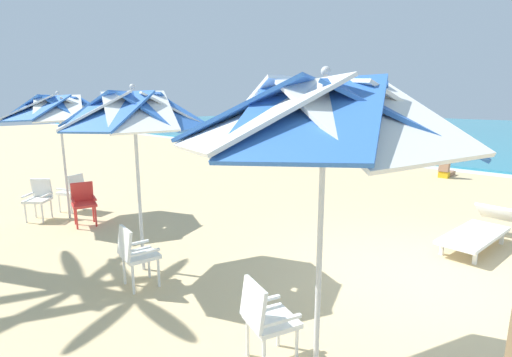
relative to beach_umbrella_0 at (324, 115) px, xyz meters
The scene contains 11 objects.
ground_plane 3.61m from the beach_umbrella_0, 89.93° to the left, with size 80.00×80.00×0.00m, color #D3B784.
beach_umbrella_0 is the anchor object (origin of this frame).
plastic_chair_0 1.97m from the beach_umbrella_0, 161.90° to the right, with size 0.57×0.59×0.87m.
beach_umbrella_1 3.24m from the beach_umbrella_0, behind, with size 2.12×2.12×2.73m.
plastic_chair_1 3.40m from the beach_umbrella_0, behind, with size 0.51×0.54×0.87m.
beach_umbrella_2 6.69m from the beach_umbrella_0, behind, with size 2.21×2.21×2.68m.
plastic_chair_2 7.30m from the beach_umbrella_0, behind, with size 0.63×0.63×0.87m.
plastic_chair_3 7.42m from the beach_umbrella_0, behind, with size 0.59×0.57×0.87m.
plastic_chair_4 6.32m from the beach_umbrella_0, behind, with size 0.57×0.55×0.87m.
sun_lounger_1 5.13m from the beach_umbrella_0, 87.39° to the left, with size 0.81×2.19×0.62m.
beachgoer_seated 11.14m from the beach_umbrella_0, 101.59° to the left, with size 0.30×0.93×0.92m.
Camera 1 is at (1.74, -5.38, 2.54)m, focal length 27.34 mm.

